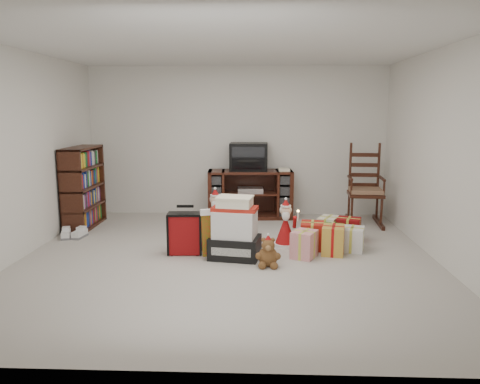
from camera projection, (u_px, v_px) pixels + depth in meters
name	position (u px, v px, depth m)	size (l,w,h in m)	color
room	(227.00, 156.00, 5.45)	(5.01, 5.01, 2.51)	#B0ABA2
tv_stand	(250.00, 194.00, 7.78)	(1.41, 0.57, 0.79)	#401A12
bookshelf	(83.00, 189.00, 7.13)	(0.34, 1.01, 1.23)	#3D1E10
rocking_chair	(364.00, 195.00, 7.39)	(0.59, 0.91, 1.31)	#3D1E10
gift_pile	(235.00, 232.00, 5.64)	(0.65, 0.52, 0.74)	black
red_suitcase	(185.00, 233.00, 5.81)	(0.41, 0.23, 0.61)	maroon
stocking	(211.00, 234.00, 5.62)	(0.29, 0.12, 0.62)	#0E7E0F
teddy_bear	(268.00, 254.00, 5.36)	(0.23, 0.20, 0.34)	brown
santa_figurine	(285.00, 228.00, 6.15)	(0.31, 0.29, 0.64)	maroon
mrs_claus_figurine	(215.00, 216.00, 6.78)	(0.32, 0.31, 0.67)	maroon
sneaker_pair	(73.00, 234.00, 6.58)	(0.37, 0.31, 0.10)	white
gift_cluster	(329.00, 236.00, 6.11)	(0.84, 1.23, 0.29)	#B01F14
crt_television	(249.00, 157.00, 7.68)	(0.62, 0.46, 0.45)	black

